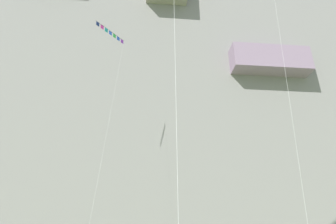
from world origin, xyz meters
name	(u,v)px	position (x,y,z in m)	size (l,w,h in m)	color
cliff_face	(161,79)	(0.00, 57.72, 38.70)	(180.00, 34.33, 77.38)	gray
kite_banner_upper_right	(110,39)	(-8.53, 31.03, 28.38)	(3.50, 5.95, 29.80)	black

